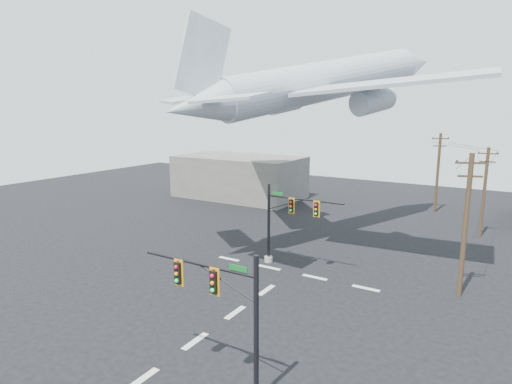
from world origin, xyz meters
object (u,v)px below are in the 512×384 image
Objects in this scene: signal_mast_far at (284,223)px; utility_pole_b at (484,191)px; utility_pole_a at (466,223)px; utility_pole_c at (438,171)px; signal_mast_near at (230,317)px; airliner at (326,82)px.

utility_pole_b is (13.38, 17.46, 1.13)m from signal_mast_far.
utility_pole_a is 1.00× the size of utility_pole_c.
utility_pole_c is at bearing 86.89° from signal_mast_near.
airliner is (-7.67, -18.64, 10.01)m from utility_pole_c.
signal_mast_near is 0.21× the size of airliner.
signal_mast_far is at bearing 164.81° from utility_pole_a.
signal_mast_far is 13.32m from utility_pole_a.
utility_pole_a is 0.31× the size of airliner.
signal_mast_near is at bearing -114.43° from utility_pole_c.
utility_pole_b is 10.88m from utility_pole_c.
utility_pole_b is (0.19, 16.38, -0.44)m from utility_pole_a.
airliner reaches higher than utility_pole_a.
signal_mast_near is 33.98m from utility_pole_b.
signal_mast_far is 14.09m from airliner.
utility_pole_a reaches higher than utility_pole_c.
airliner is (-0.00, 8.07, 11.55)m from signal_mast_far.
utility_pole_a reaches higher than utility_pole_b.
utility_pole_b reaches higher than signal_mast_far.
signal_mast_far is 0.69× the size of utility_pole_c.
utility_pole_b is (8.01, 33.00, 1.13)m from signal_mast_near.
utility_pole_b reaches higher than signal_mast_near.
utility_pole_c is at bearing -0.22° from airliner.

